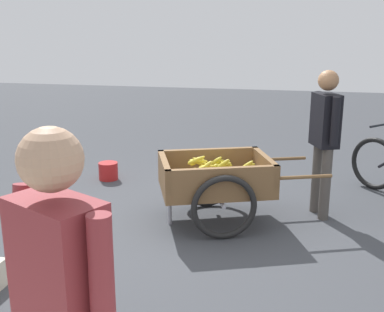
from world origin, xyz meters
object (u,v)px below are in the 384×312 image
Objects in this scene: vendor_person at (325,131)px; bystander_person at (62,307)px; fruit_cart at (215,181)px; plastic_bucket at (108,171)px.

vendor_person is 0.95× the size of bystander_person.
fruit_cart is 1.24m from vendor_person.
vendor_person is at bearing -106.30° from bystander_person.
vendor_person is (-1.07, -0.42, 0.48)m from fruit_cart.
bystander_person is (-1.66, 4.29, 0.86)m from plastic_bucket.
vendor_person reaches higher than fruit_cart.
plastic_bucket is (1.65, -1.10, -0.32)m from fruit_cart.
fruit_cart is 1.17× the size of vendor_person.
fruit_cart is at bearing 21.61° from vendor_person.
bystander_person reaches higher than fruit_cart.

